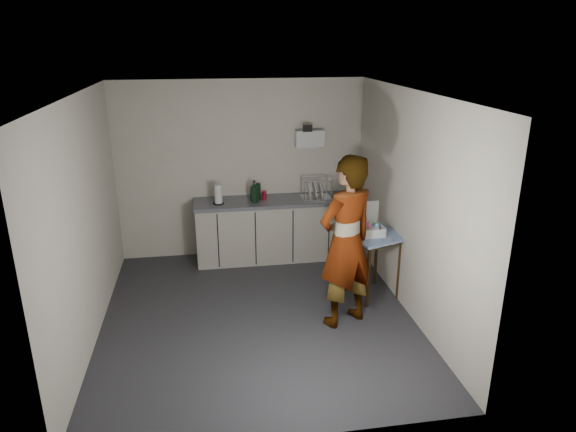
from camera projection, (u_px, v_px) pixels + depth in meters
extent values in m
plane|color=#2B2C31|center=(258.00, 316.00, 6.10)|extent=(4.00, 4.00, 0.00)
cube|color=beige|center=(241.00, 170.00, 7.53)|extent=(3.60, 0.02, 2.60)
cube|color=beige|center=(409.00, 205.00, 5.95)|extent=(0.02, 4.00, 2.60)
cube|color=beige|center=(86.00, 222.00, 5.40)|extent=(0.02, 4.00, 2.60)
cube|color=white|center=(253.00, 94.00, 5.25)|extent=(3.60, 4.00, 0.01)
cube|color=black|center=(272.00, 255.00, 7.73)|extent=(2.20, 0.52, 0.08)
cube|color=#B7B3A3|center=(272.00, 231.00, 7.61)|extent=(2.20, 0.58, 0.86)
cube|color=#54565F|center=(271.00, 201.00, 7.46)|extent=(2.24, 0.62, 0.05)
cube|color=black|center=(218.00, 241.00, 7.21)|extent=(0.02, 0.01, 0.80)
cube|color=black|center=(256.00, 239.00, 7.29)|extent=(0.02, 0.01, 0.80)
cube|color=black|center=(293.00, 237.00, 7.38)|extent=(0.01, 0.01, 0.80)
cube|color=black|center=(329.00, 234.00, 7.46)|extent=(0.02, 0.01, 0.80)
cube|color=white|center=(310.00, 138.00, 7.47)|extent=(0.42, 0.16, 0.24)
cube|color=white|center=(309.00, 147.00, 7.56)|extent=(0.30, 0.06, 0.04)
cube|color=black|center=(308.00, 128.00, 7.33)|extent=(0.14, 0.02, 0.10)
cylinder|color=#3C270D|center=(368.00, 279.00, 6.20)|extent=(0.04, 0.04, 0.77)
cylinder|color=#3C270D|center=(399.00, 271.00, 6.40)|extent=(0.04, 0.04, 0.77)
cylinder|color=#3C270D|center=(346.00, 264.00, 6.59)|extent=(0.04, 0.04, 0.77)
cylinder|color=#3C270D|center=(376.00, 257.00, 6.80)|extent=(0.04, 0.04, 0.77)
cube|color=#3C270D|center=(374.00, 238.00, 6.36)|extent=(0.72, 0.72, 0.04)
cube|color=#1B4FA4|center=(374.00, 235.00, 6.35)|extent=(0.82, 0.82, 0.03)
imported|color=#B2A593|center=(346.00, 242.00, 5.68)|extent=(0.86, 0.74, 1.99)
imported|color=black|center=(254.00, 191.00, 7.28)|extent=(0.15, 0.15, 0.32)
cylinder|color=red|center=(264.00, 195.00, 7.44)|extent=(0.07, 0.07, 0.13)
cylinder|color=black|center=(258.00, 191.00, 7.44)|extent=(0.07, 0.07, 0.24)
cylinder|color=black|center=(219.00, 203.00, 7.26)|extent=(0.16, 0.16, 0.01)
cylinder|color=white|center=(218.00, 194.00, 7.21)|extent=(0.11, 0.11, 0.27)
cube|color=silver|center=(316.00, 197.00, 7.52)|extent=(0.43, 0.32, 0.02)
cylinder|color=silver|center=(305.00, 191.00, 7.31)|extent=(0.01, 0.01, 0.28)
cylinder|color=silver|center=(331.00, 190.00, 7.37)|extent=(0.01, 0.01, 0.28)
cylinder|color=silver|center=(301.00, 186.00, 7.57)|extent=(0.01, 0.01, 0.28)
cylinder|color=silver|center=(327.00, 184.00, 7.63)|extent=(0.01, 0.01, 0.28)
cylinder|color=white|center=(309.00, 189.00, 7.46)|extent=(0.05, 0.24, 0.23)
cylinder|color=white|center=(315.00, 189.00, 7.47)|extent=(0.05, 0.24, 0.23)
cylinder|color=white|center=(320.00, 189.00, 7.48)|extent=(0.05, 0.24, 0.23)
cube|color=white|center=(371.00, 234.00, 6.33)|extent=(0.30, 0.30, 0.01)
cube|color=white|center=(376.00, 234.00, 6.19)|extent=(0.28, 0.03, 0.10)
cube|color=white|center=(368.00, 226.00, 6.44)|extent=(0.28, 0.03, 0.10)
cube|color=white|center=(361.00, 231.00, 6.28)|extent=(0.03, 0.28, 0.10)
cube|color=white|center=(382.00, 229.00, 6.34)|extent=(0.03, 0.28, 0.10)
cube|color=white|center=(368.00, 212.00, 6.38)|extent=(0.28, 0.03, 0.28)
cylinder|color=white|center=(372.00, 230.00, 6.31)|extent=(0.18, 0.18, 0.10)
sphere|color=#FF5DB2|center=(369.00, 226.00, 6.25)|extent=(0.06, 0.06, 0.06)
sphere|color=#56B6E9|center=(377.00, 225.00, 6.27)|extent=(0.06, 0.06, 0.06)
sphere|color=#54CD5C|center=(370.00, 223.00, 6.33)|extent=(0.06, 0.06, 0.06)
sphere|color=#FF5DB2|center=(367.00, 224.00, 6.32)|extent=(0.06, 0.06, 0.06)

